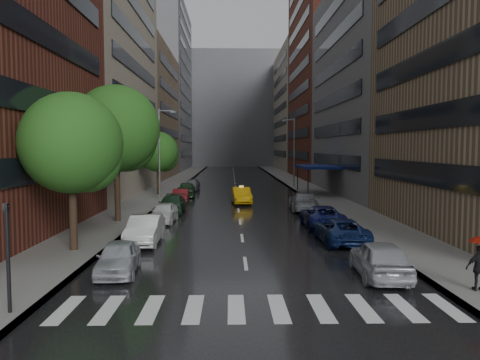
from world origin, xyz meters
The scene contains 19 objects.
ground centered at (0.00, 0.00, 0.00)m, with size 220.00×220.00×0.00m, color gray.
road centered at (0.00, 50.00, 0.01)m, with size 14.00×140.00×0.01m, color black.
sidewalk_left centered at (-9.00, 50.00, 0.07)m, with size 4.00×140.00×0.15m, color gray.
sidewalk_right centered at (9.00, 50.00, 0.07)m, with size 4.00×140.00×0.15m, color gray.
crosswalk centered at (0.20, -2.00, 0.01)m, with size 13.15×2.80×0.01m.
buildings_left centered at (-15.00, 58.79, 15.99)m, with size 8.00×108.00×38.00m.
buildings_right centered at (15.00, 56.70, 15.03)m, with size 8.05×109.10×36.00m.
building_far centered at (0.00, 118.00, 16.00)m, with size 40.00×14.00×32.00m, color slate.
tree_near centered at (-8.60, 6.42, 5.51)m, with size 5.05×5.05×8.05m.
tree_mid centered at (-8.60, 15.68, 6.59)m, with size 6.04×6.04×9.62m.
tree_far centered at (-8.60, 34.49, 4.80)m, with size 4.41×4.41×7.03m.
taxi centered at (0.35, 26.78, 0.77)m, with size 1.63×4.68×1.54m, color #DC9E0B.
parked_cars_left centered at (-5.40, 21.36, 0.73)m, with size 2.16×42.73×1.58m.
parked_cars_right centered at (5.40, 12.16, 0.75)m, with size 2.48×25.04×1.57m.
ped_red_umbrella centered at (8.28, -0.72, 1.33)m, with size 1.00×0.82×2.01m.
traffic_light centered at (-7.60, -2.61, 2.23)m, with size 0.18×0.15×3.45m.
street_lamp_left centered at (-7.72, 30.00, 4.89)m, with size 1.74×0.22×9.00m.
street_lamp_right centered at (7.72, 45.00, 4.89)m, with size 1.74×0.22×9.00m.
awning centered at (8.98, 35.00, 3.13)m, with size 4.00×8.00×3.12m.
Camera 1 is at (-0.69, -17.06, 5.31)m, focal length 35.00 mm.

